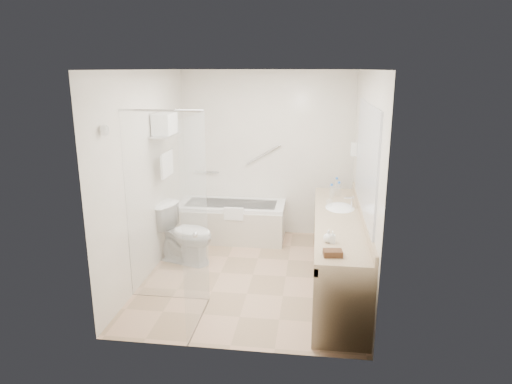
# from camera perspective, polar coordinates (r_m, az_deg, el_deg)

# --- Properties ---
(floor) EXTENTS (3.20, 3.20, 0.00)m
(floor) POSITION_cam_1_polar(r_m,az_deg,el_deg) (5.84, -0.39, -10.28)
(floor) COLOR tan
(floor) RESTS_ON ground
(ceiling) EXTENTS (2.60, 3.20, 0.10)m
(ceiling) POSITION_cam_1_polar(r_m,az_deg,el_deg) (5.28, -0.44, 15.05)
(ceiling) COLOR silver
(ceiling) RESTS_ON wall_back
(wall_back) EXTENTS (2.60, 0.10, 2.50)m
(wall_back) POSITION_cam_1_polar(r_m,az_deg,el_deg) (6.98, 1.39, 4.76)
(wall_back) COLOR silver
(wall_back) RESTS_ON ground
(wall_front) EXTENTS (2.60, 0.10, 2.50)m
(wall_front) POSITION_cam_1_polar(r_m,az_deg,el_deg) (3.91, -3.62, -3.71)
(wall_front) COLOR silver
(wall_front) RESTS_ON ground
(wall_left) EXTENTS (0.10, 3.20, 2.50)m
(wall_left) POSITION_cam_1_polar(r_m,az_deg,el_deg) (5.74, -13.37, 2.07)
(wall_left) COLOR silver
(wall_left) RESTS_ON ground
(wall_right) EXTENTS (0.10, 3.20, 2.50)m
(wall_right) POSITION_cam_1_polar(r_m,az_deg,el_deg) (5.41, 13.37, 1.26)
(wall_right) COLOR silver
(wall_right) RESTS_ON ground
(bathtub) EXTENTS (1.60, 0.73, 0.59)m
(bathtub) POSITION_cam_1_polar(r_m,az_deg,el_deg) (6.95, -3.09, -3.61)
(bathtub) COLOR white
(bathtub) RESTS_ON floor
(grab_bar_short) EXTENTS (0.40, 0.03, 0.03)m
(grab_bar_short) POSITION_cam_1_polar(r_m,az_deg,el_deg) (7.16, -6.25, 2.49)
(grab_bar_short) COLOR silver
(grab_bar_short) RESTS_ON wall_back
(grab_bar_long) EXTENTS (0.53, 0.03, 0.33)m
(grab_bar_long) POSITION_cam_1_polar(r_m,az_deg,el_deg) (6.95, 0.94, 4.71)
(grab_bar_long) COLOR silver
(grab_bar_long) RESTS_ON wall_back
(shower_enclosure) EXTENTS (0.96, 0.91, 2.11)m
(shower_enclosure) POSITION_cam_1_polar(r_m,az_deg,el_deg) (4.74, -9.55, -2.83)
(shower_enclosure) COLOR silver
(shower_enclosure) RESTS_ON floor
(towel_shelf) EXTENTS (0.24, 0.55, 0.81)m
(towel_shelf) POSITION_cam_1_polar(r_m,az_deg,el_deg) (5.94, -11.30, 7.55)
(towel_shelf) COLOR silver
(towel_shelf) RESTS_ON wall_left
(vanity_counter) EXTENTS (0.55, 2.70, 0.95)m
(vanity_counter) POSITION_cam_1_polar(r_m,az_deg,el_deg) (5.42, 10.22, -5.28)
(vanity_counter) COLOR tan
(vanity_counter) RESTS_ON floor
(sink) EXTENTS (0.40, 0.52, 0.14)m
(sink) POSITION_cam_1_polar(r_m,az_deg,el_deg) (5.74, 10.44, -2.22)
(sink) COLOR white
(sink) RESTS_ON vanity_counter
(faucet) EXTENTS (0.03, 0.03, 0.14)m
(faucet) POSITION_cam_1_polar(r_m,az_deg,el_deg) (5.72, 11.94, -1.22)
(faucet) COLOR silver
(faucet) RESTS_ON vanity_counter
(mirror) EXTENTS (0.02, 2.00, 1.20)m
(mirror) POSITION_cam_1_polar(r_m,az_deg,el_deg) (5.20, 13.62, 4.08)
(mirror) COLOR #AFB3BB
(mirror) RESTS_ON wall_right
(hairdryer_unit) EXTENTS (0.08, 0.10, 0.18)m
(hairdryer_unit) POSITION_cam_1_polar(r_m,az_deg,el_deg) (6.39, 12.13, 5.27)
(hairdryer_unit) COLOR silver
(hairdryer_unit) RESTS_ON wall_right
(toilet) EXTENTS (0.89, 0.66, 0.78)m
(toilet) POSITION_cam_1_polar(r_m,az_deg,el_deg) (6.15, -8.86, -5.21)
(toilet) COLOR white
(toilet) RESTS_ON floor
(amenity_basket) EXTENTS (0.18, 0.13, 0.06)m
(amenity_basket) POSITION_cam_1_polar(r_m,az_deg,el_deg) (4.27, 9.57, -7.54)
(amenity_basket) COLOR #492A1A
(amenity_basket) RESTS_ON vanity_counter
(soap_bottle_a) EXTENTS (0.07, 0.13, 0.06)m
(soap_bottle_a) POSITION_cam_1_polar(r_m,az_deg,el_deg) (4.57, 9.52, -5.97)
(soap_bottle_a) COLOR silver
(soap_bottle_a) RESTS_ON vanity_counter
(soap_bottle_b) EXTENTS (0.11, 0.13, 0.10)m
(soap_bottle_b) POSITION_cam_1_polar(r_m,az_deg,el_deg) (4.58, 9.02, -5.63)
(soap_bottle_b) COLOR silver
(soap_bottle_b) RESTS_ON vanity_counter
(water_bottle_left) EXTENTS (0.06, 0.06, 0.20)m
(water_bottle_left) POSITION_cam_1_polar(r_m,az_deg,el_deg) (6.21, 10.31, 0.31)
(water_bottle_left) COLOR silver
(water_bottle_left) RESTS_ON vanity_counter
(water_bottle_mid) EXTENTS (0.06, 0.06, 0.20)m
(water_bottle_mid) POSITION_cam_1_polar(r_m,az_deg,el_deg) (6.10, 9.41, 0.05)
(water_bottle_mid) COLOR silver
(water_bottle_mid) RESTS_ON vanity_counter
(water_bottle_right) EXTENTS (0.07, 0.07, 0.21)m
(water_bottle_right) POSITION_cam_1_polar(r_m,az_deg,el_deg) (6.41, 10.02, 0.82)
(water_bottle_right) COLOR silver
(water_bottle_right) RESTS_ON vanity_counter
(drinking_glass_near) EXTENTS (0.09, 0.09, 0.10)m
(drinking_glass_near) POSITION_cam_1_polar(r_m,az_deg,el_deg) (5.68, 9.15, -1.48)
(drinking_glass_near) COLOR silver
(drinking_glass_near) RESTS_ON vanity_counter
(drinking_glass_far) EXTENTS (0.07, 0.07, 0.09)m
(drinking_glass_far) POSITION_cam_1_polar(r_m,az_deg,el_deg) (6.29, 9.62, 0.07)
(drinking_glass_far) COLOR silver
(drinking_glass_far) RESTS_ON vanity_counter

